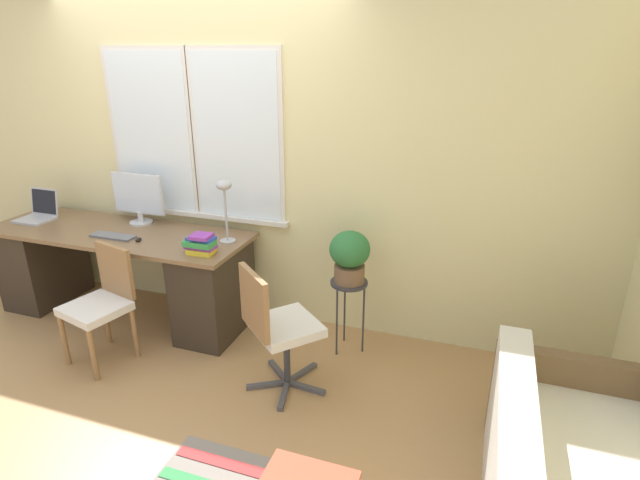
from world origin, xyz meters
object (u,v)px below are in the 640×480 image
at_px(monitor, 138,198).
at_px(keyboard, 113,236).
at_px(mouse, 138,240).
at_px(desk_lamp, 225,196).
at_px(potted_plant, 350,255).
at_px(desk_chair_wooden, 102,301).
at_px(plant_stand, 349,289).
at_px(book_stack, 201,244).
at_px(office_chair_swivel, 277,326).
at_px(laptop, 38,213).

bearing_deg(monitor, keyboard, -88.59).
distance_m(keyboard, mouse, 0.25).
xyz_separation_m(desk_lamp, potted_plant, (0.95, 0.01, -0.34)).
relative_size(keyboard, potted_plant, 0.96).
xyz_separation_m(desk_lamp, desk_chair_wooden, (-0.66, -0.65, -0.65)).
bearing_deg(plant_stand, desk_chair_wooden, -157.64).
distance_m(monitor, keyboard, 0.41).
height_order(keyboard, potted_plant, potted_plant).
xyz_separation_m(mouse, desk_chair_wooden, (-0.02, -0.43, -0.31)).
distance_m(desk_lamp, plant_stand, 1.13).
bearing_deg(mouse, plant_stand, 8.25).
height_order(desk_lamp, potted_plant, desk_lamp).
bearing_deg(desk_lamp, book_stack, -103.26).
bearing_deg(monitor, office_chair_swivel, -25.28).
distance_m(laptop, plant_stand, 2.77).
height_order(mouse, plant_stand, mouse).
xyz_separation_m(plant_stand, potted_plant, (0.00, -0.00, 0.27)).
bearing_deg(plant_stand, desk_lamp, -179.19).
xyz_separation_m(laptop, monitor, (0.90, 0.20, 0.17)).
distance_m(monitor, mouse, 0.49).
bearing_deg(laptop, office_chair_swivel, -12.28).
distance_m(desk_lamp, desk_chair_wooden, 1.14).
height_order(office_chair_swivel, plant_stand, office_chair_swivel).
bearing_deg(keyboard, book_stack, -4.23).
distance_m(monitor, desk_chair_wooden, 0.98).
xyz_separation_m(laptop, desk_chair_wooden, (1.13, -0.60, -0.35)).
xyz_separation_m(laptop, keyboard, (0.91, -0.16, -0.05)).
xyz_separation_m(monitor, office_chair_swivel, (1.55, -0.73, -0.50)).
relative_size(monitor, potted_plant, 1.25).
distance_m(laptop, mouse, 1.17).
bearing_deg(monitor, mouse, -55.05).
relative_size(monitor, office_chair_swivel, 0.54).
distance_m(mouse, potted_plant, 1.61).
relative_size(laptop, mouse, 4.77).
bearing_deg(book_stack, plant_stand, 15.52).
xyz_separation_m(book_stack, office_chair_swivel, (0.71, -0.31, -0.35)).
bearing_deg(mouse, laptop, 171.72).
height_order(mouse, book_stack, book_stack).
bearing_deg(desk_lamp, mouse, -161.22).
xyz_separation_m(laptop, desk_lamp, (1.80, 0.05, 0.30)).
distance_m(office_chair_swivel, plant_stand, 0.67).
xyz_separation_m(monitor, book_stack, (0.83, -0.42, -0.15)).
bearing_deg(book_stack, potted_plant, 15.52).
height_order(keyboard, desk_lamp, desk_lamp).
bearing_deg(book_stack, desk_chair_wooden, -147.45).
xyz_separation_m(keyboard, office_chair_swivel, (1.54, -0.37, -0.29)).
height_order(monitor, keyboard, monitor).
distance_m(keyboard, book_stack, 0.83).
relative_size(laptop, keyboard, 0.78).
xyz_separation_m(mouse, desk_lamp, (0.64, 0.22, 0.34)).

